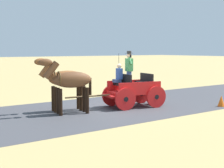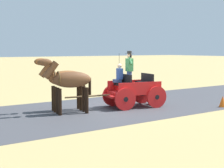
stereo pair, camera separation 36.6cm
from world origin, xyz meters
TOP-DOWN VIEW (x-y plane):
  - ground_plane at (0.00, 0.00)m, footprint 200.00×200.00m
  - road_surface at (0.00, 0.00)m, footprint 6.17×160.00m
  - horse_drawn_carriage at (-0.35, -0.58)m, footprint 1.80×4.51m
  - horse_near_side at (-0.18, 2.47)m, footprint 0.88×2.15m
  - horse_off_side at (0.51, 2.35)m, footprint 0.86×2.15m
  - traffic_cone at (-2.62, -3.90)m, footprint 0.32×0.32m

SIDE VIEW (x-z plane):
  - ground_plane at x=0.00m, z-range 0.00..0.00m
  - road_surface at x=0.00m, z-range 0.00..0.01m
  - traffic_cone at x=-2.62m, z-range 0.00..0.50m
  - horse_drawn_carriage at x=-0.35m, z-range -0.43..2.07m
  - horse_near_side at x=-0.18m, z-range 0.22..2.43m
  - horse_off_side at x=0.51m, z-range 0.22..2.43m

